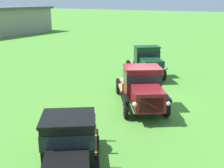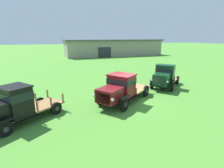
# 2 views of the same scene
# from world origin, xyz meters

# --- Properties ---
(ground_plane) EXTENTS (240.00, 240.00, 0.00)m
(ground_plane) POSITION_xyz_m (0.00, 0.00, 0.00)
(ground_plane) COLOR #47842D
(vintage_truck_foreground_near) EXTENTS (4.72, 4.03, 2.15)m
(vintage_truck_foreground_near) POSITION_xyz_m (-7.22, -0.88, 1.13)
(vintage_truck_foreground_near) COLOR black
(vintage_truck_foreground_near) RESTS_ON ground
(vintage_truck_second_in_line) EXTENTS (5.52, 4.71, 2.13)m
(vintage_truck_second_in_line) POSITION_xyz_m (-0.56, 0.08, 1.13)
(vintage_truck_second_in_line) COLOR black
(vintage_truck_second_in_line) RESTS_ON ground
(vintage_truck_midrow_center) EXTENTS (4.59, 4.26, 2.17)m
(vintage_truck_midrow_center) POSITION_xyz_m (4.88, 2.34, 1.11)
(vintage_truck_midrow_center) COLOR black
(vintage_truck_midrow_center) RESTS_ON ground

